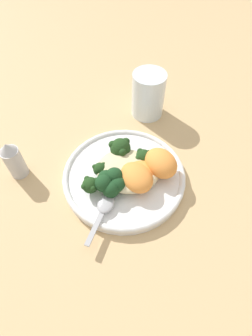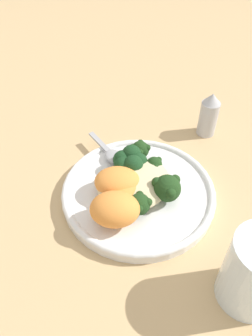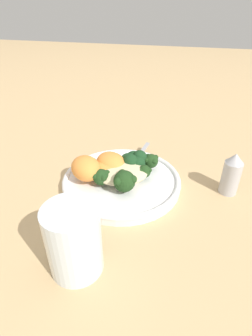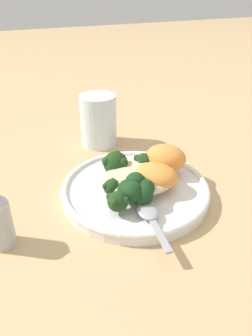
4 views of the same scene
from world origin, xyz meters
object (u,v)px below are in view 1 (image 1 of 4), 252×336
Objects in this scene: quinoa_mound at (125,170)px; water_glass at (147,95)px; spoon at (104,208)px; plate at (124,176)px; broccoli_stalk_1 at (122,153)px; salt_shaker at (13,160)px; broccoli_stalk_3 at (99,184)px; sweet_potato_chunk_2 at (140,171)px; broccoli_stalk_0 at (141,163)px; kale_tuft at (110,182)px; sweet_potato_chunk_0 at (137,175)px; sweet_potato_chunk_3 at (161,163)px; broccoli_stalk_2 at (110,172)px; sweet_potato_chunk_1 at (155,165)px.

quinoa_mound is 0.21m from water_glass.
water_glass is (0.02, 0.29, 0.03)m from spoon.
broccoli_stalk_1 reaches higher than plate.
broccoli_stalk_3 is at bearing -3.52° from salt_shaker.
broccoli_stalk_0 is at bearing 92.61° from sweet_potato_chunk_2.
broccoli_stalk_0 is at bearing 52.51° from kale_tuft.
sweet_potato_chunk_0 reaches higher than plate.
sweet_potato_chunk_0 is (0.07, 0.03, 0.01)m from broccoli_stalk_3.
plate is 0.08m from sweet_potato_chunk_3.
quinoa_mound and broccoli_stalk_2 have the same top height.
sweet_potato_chunk_2 is 0.04m from sweet_potato_chunk_3.
broccoli_stalk_0 reaches higher than quinoa_mound.
broccoli_stalk_2 is (-0.01, -0.05, -0.01)m from broccoli_stalk_1.
kale_tuft reaches higher than quinoa_mound.
sweet_potato_chunk_2 is at bearing -162.81° from broccoli_stalk_2.
quinoa_mound is 2.70× the size of sweet_potato_chunk_1.
broccoli_stalk_0 is at bearing -145.00° from broccoli_stalk_2.
water_glass reaches higher than broccoli_stalk_0.
sweet_potato_chunk_3 is (0.06, 0.02, 0.01)m from quinoa_mound.
sweet_potato_chunk_2 is 0.72× the size of salt_shaker.
sweet_potato_chunk_3 is (0.08, -0.01, 0.00)m from broccoli_stalk_1.
plate is 3.44× the size of sweet_potato_chunk_3.
broccoli_stalk_3 is at bearing -129.37° from plate.
kale_tuft is (0.02, 0.01, 0.01)m from broccoli_stalk_3.
broccoli_stalk_2 is at bearing -158.52° from quinoa_mound.
broccoli_stalk_0 is 2.12× the size of sweet_potato_chunk_1.
broccoli_stalk_1 is at bearing 108.80° from plate.
salt_shaker is at bearing 10.37° from broccoli_stalk_2.
broccoli_stalk_0 is 0.88× the size of water_glass.
broccoli_stalk_0 reaches higher than broccoli_stalk_3.
plate is 3.84× the size of sweet_potato_chunk_2.
quinoa_mound is 0.06m from sweet_potato_chunk_1.
spoon is 0.30m from water_glass.
broccoli_stalk_3 is (-0.04, -0.04, 0.00)m from quinoa_mound.
quinoa_mound is 1.71× the size of sweet_potato_chunk_3.
spoon is at bearing 163.00° from broccoli_stalk_0.
sweet_potato_chunk_0 is at bearing -176.75° from broccoli_stalk_2.
kale_tuft is at bearing -139.60° from sweet_potato_chunk_2.
broccoli_stalk_1 is at bearing 18.96° from salt_shaker.
sweet_potato_chunk_0 is 1.23× the size of kale_tuft.
water_glass is (-0.02, 0.19, 0.02)m from broccoli_stalk_0.
water_glass reaches higher than spoon.
broccoli_stalk_1 reaches higher than sweet_potato_chunk_0.
sweet_potato_chunk_0 reaches higher than spoon.
sweet_potato_chunk_1 is at bearing -170.55° from sweet_potato_chunk_3.
broccoli_stalk_3 is 1.49× the size of sweet_potato_chunk_0.
sweet_potato_chunk_2 is at bearing -83.08° from water_glass.
sweet_potato_chunk_3 is 0.80× the size of salt_shaker.
quinoa_mound reaches higher than spoon.
plate is at bearing 154.88° from sweet_potato_chunk_0.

